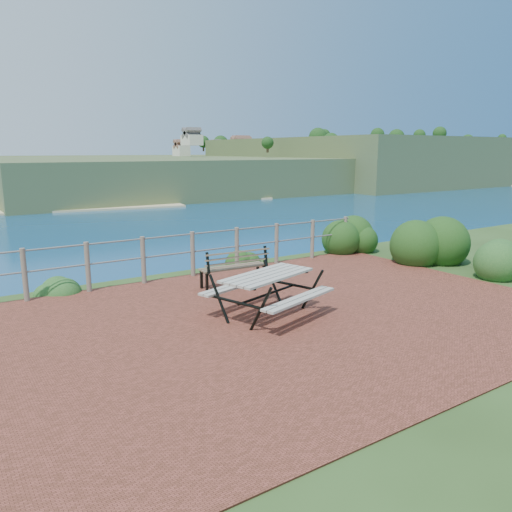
{
  "coord_description": "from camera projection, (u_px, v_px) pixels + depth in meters",
  "views": [
    {
      "loc": [
        -4.82,
        -6.48,
        2.77
      ],
      "look_at": [
        0.45,
        1.48,
        0.75
      ],
      "focal_mm": 35.0,
      "sensor_mm": 36.0,
      "label": 1
    }
  ],
  "objects": [
    {
      "name": "ground",
      "position": [
        282.0,
        317.0,
        8.46
      ],
      "size": [
        10.0,
        7.0,
        0.12
      ],
      "primitive_type": "cube",
      "color": "brown",
      "rests_on": "ground"
    },
    {
      "name": "safety_railing",
      "position": [
        193.0,
        252.0,
        11.07
      ],
      "size": [
        9.4,
        0.1,
        1.0
      ],
      "color": "#6B5B4C",
      "rests_on": "ground"
    },
    {
      "name": "distant_bay",
      "position": [
        317.0,
        159.0,
        267.5
      ],
      "size": [
        290.0,
        232.36,
        24.0
      ],
      "color": "#3B552A",
      "rests_on": "ground"
    },
    {
      "name": "picnic_table",
      "position": [
        267.0,
        290.0,
        8.41
      ],
      "size": [
        1.84,
        1.44,
        0.72
      ],
      "rotation": [
        0.0,
        0.0,
        0.3
      ],
      "color": "gray",
      "rests_on": "ground"
    },
    {
      "name": "park_bench",
      "position": [
        233.0,
        261.0,
        10.27
      ],
      "size": [
        1.45,
        0.44,
        0.81
      ],
      "rotation": [
        0.0,
        0.0,
        -0.06
      ],
      "color": "brown",
      "rests_on": "ground"
    },
    {
      "name": "shrub_right_front",
      "position": [
        416.0,
        261.0,
        12.74
      ],
      "size": [
        1.44,
        1.44,
        2.04
      ],
      "primitive_type": "ellipsoid",
      "color": "#1E4013",
      "rests_on": "ground"
    },
    {
      "name": "shrub_right_back",
      "position": [
        497.0,
        275.0,
        11.29
      ],
      "size": [
        1.12,
        1.12,
        1.6
      ],
      "primitive_type": "ellipsoid",
      "color": "#1E5120",
      "rests_on": "ground"
    },
    {
      "name": "shrub_right_edge",
      "position": [
        347.0,
        252.0,
        13.95
      ],
      "size": [
        1.18,
        1.18,
        1.68
      ],
      "primitive_type": "ellipsoid",
      "color": "#1E4013",
      "rests_on": "ground"
    },
    {
      "name": "shrub_lip_west",
      "position": [
        54.0,
        291.0,
        10.03
      ],
      "size": [
        0.77,
        0.77,
        0.51
      ],
      "primitive_type": "ellipsoid",
      "color": "#1E5120",
      "rests_on": "ground"
    },
    {
      "name": "shrub_lip_east",
      "position": [
        246.0,
        262.0,
        12.65
      ],
      "size": [
        0.76,
        0.76,
        0.5
      ],
      "primitive_type": "ellipsoid",
      "color": "#1E4013",
      "rests_on": "ground"
    }
  ]
}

